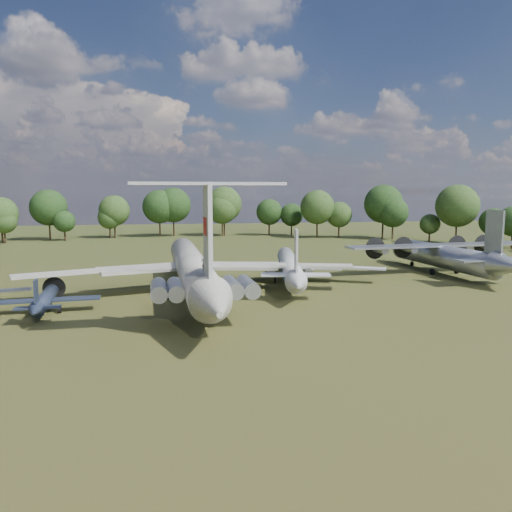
{
  "coord_description": "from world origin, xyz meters",
  "views": [
    {
      "loc": [
        -4.0,
        -69.28,
        14.08
      ],
      "look_at": [
        8.12,
        -0.42,
        5.0
      ],
      "focal_mm": 35.0,
      "sensor_mm": 36.0,
      "label": 1
    }
  ],
  "objects": [
    {
      "name": "small_prop_west",
      "position": [
        -18.3,
        -9.22,
        1.22
      ],
      "size": [
        13.45,
        17.54,
        2.44
      ],
      "primitive_type": null,
      "rotation": [
        0.0,
        0.0,
        0.08
      ],
      "color": "black",
      "rests_on": "ground"
    },
    {
      "name": "an12_transport",
      "position": [
        42.28,
        9.03,
        2.47
      ],
      "size": [
        36.42,
        40.06,
        4.95
      ],
      "primitive_type": null,
      "rotation": [
        0.0,
        0.0,
        0.08
      ],
      "color": "#989BA0",
      "rests_on": "ground"
    },
    {
      "name": "il62_airliner",
      "position": [
        -0.93,
        -1.7,
        2.92
      ],
      "size": [
        47.64,
        60.97,
        5.85
      ],
      "primitive_type": null,
      "rotation": [
        0.0,
        0.0,
        0.03
      ],
      "color": "silver",
      "rests_on": "ground"
    },
    {
      "name": "ground",
      "position": [
        0.0,
        0.0,
        0.0
      ],
      "size": [
        300.0,
        300.0,
        0.0
      ],
      "primitive_type": "plane",
      "color": "#244015",
      "rests_on": "ground"
    },
    {
      "name": "person_on_il62",
      "position": [
        -0.43,
        -18.06,
        6.71
      ],
      "size": [
        0.73,
        0.61,
        1.73
      ],
      "primitive_type": "imported",
      "rotation": [
        0.0,
        0.0,
        3.5
      ],
      "color": "olive",
      "rests_on": "il62_airliner"
    },
    {
      "name": "tu104_jet",
      "position": [
        14.45,
        5.25,
        1.97
      ],
      "size": [
        36.27,
        44.16,
        3.94
      ],
      "primitive_type": null,
      "rotation": [
        0.0,
        0.0,
        -0.18
      ],
      "color": "silver",
      "rests_on": "ground"
    }
  ]
}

